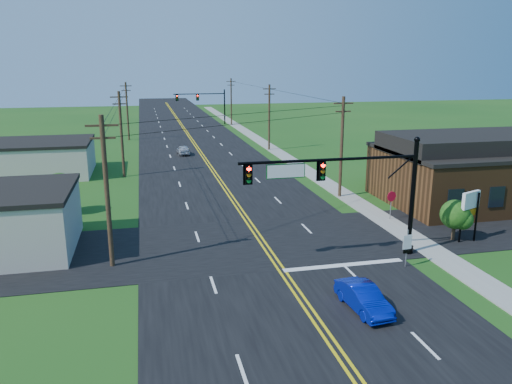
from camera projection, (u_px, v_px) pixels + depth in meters
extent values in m
plane|color=#184915|center=(321.00, 333.00, 22.38)|extent=(260.00, 260.00, 0.00)
cube|color=black|center=(198.00, 150.00, 69.59)|extent=(16.00, 220.00, 0.04)
cube|color=black|center=(260.00, 242.00, 33.71)|extent=(70.00, 10.00, 0.04)
cube|color=gray|center=(290.00, 160.00, 62.39)|extent=(2.00, 160.00, 0.08)
cylinder|color=black|center=(412.00, 199.00, 30.92)|extent=(0.28, 0.28, 7.20)
cylinder|color=black|center=(408.00, 249.00, 31.76)|extent=(0.60, 0.60, 0.50)
sphere|color=black|center=(417.00, 140.00, 30.00)|extent=(0.36, 0.36, 0.36)
cylinder|color=black|center=(330.00, 160.00, 29.07)|extent=(11.00, 0.18, 0.18)
cube|color=#055915|center=(286.00, 171.00, 28.63)|extent=(2.30, 0.06, 0.85)
cylinder|color=black|center=(225.00, 106.00, 98.91)|extent=(0.28, 0.28, 7.20)
cylinder|color=black|center=(225.00, 123.00, 99.75)|extent=(0.60, 0.60, 0.50)
sphere|color=black|center=(224.00, 87.00, 97.98)|extent=(0.36, 0.36, 0.36)
cylinder|color=black|center=(199.00, 94.00, 97.24)|extent=(10.00, 0.18, 0.18)
cube|color=#055915|center=(183.00, 97.00, 96.69)|extent=(2.30, 0.06, 0.85)
cube|color=#553318|center=(469.00, 177.00, 43.12)|extent=(14.00, 11.00, 4.40)
cube|color=black|center=(472.00, 150.00, 42.53)|extent=(14.20, 11.20, 0.30)
cube|color=#B8AF9D|center=(33.00, 160.00, 53.76)|extent=(12.00, 9.00, 3.40)
cube|color=black|center=(31.00, 143.00, 53.30)|extent=(12.20, 9.20, 0.30)
cylinder|color=#352018|center=(107.00, 193.00, 28.66)|extent=(0.28, 0.28, 9.00)
cube|color=#352018|center=(102.00, 126.00, 27.69)|extent=(1.80, 0.12, 0.12)
cube|color=#352018|center=(103.00, 138.00, 27.86)|extent=(1.40, 0.12, 0.12)
cylinder|color=#352018|center=(122.00, 135.00, 52.27)|extent=(0.28, 0.28, 9.00)
cube|color=#352018|center=(119.00, 97.00, 51.29)|extent=(1.80, 0.12, 0.12)
cube|color=#352018|center=(119.00, 104.00, 51.47)|extent=(1.40, 0.12, 0.12)
cylinder|color=#352018|center=(127.00, 111.00, 77.76)|extent=(0.28, 0.28, 9.00)
cube|color=#352018|center=(126.00, 86.00, 76.79)|extent=(1.80, 0.12, 0.12)
cube|color=#352018|center=(126.00, 91.00, 76.96)|extent=(1.40, 0.12, 0.12)
cylinder|color=#352018|center=(342.00, 148.00, 44.13)|extent=(0.28, 0.28, 9.00)
cube|color=#352018|center=(343.00, 103.00, 43.16)|extent=(1.80, 0.12, 0.12)
cube|color=#352018|center=(343.00, 111.00, 43.33)|extent=(1.40, 0.12, 0.12)
cylinder|color=#352018|center=(269.00, 118.00, 68.68)|extent=(0.28, 0.28, 9.00)
cube|color=#352018|center=(269.00, 89.00, 67.71)|extent=(1.80, 0.12, 0.12)
cube|color=#352018|center=(269.00, 94.00, 67.88)|extent=(1.40, 0.12, 0.12)
cylinder|color=#352018|center=(231.00, 102.00, 97.01)|extent=(0.28, 0.28, 9.00)
cube|color=#352018|center=(231.00, 81.00, 96.04)|extent=(1.80, 0.12, 0.12)
cube|color=#352018|center=(231.00, 85.00, 96.21)|extent=(1.40, 0.12, 0.12)
cylinder|color=#352018|center=(383.00, 174.00, 50.13)|extent=(0.24, 0.24, 1.85)
sphere|color=#184410|center=(384.00, 158.00, 49.71)|extent=(3.00, 3.00, 3.00)
cylinder|color=#352018|center=(453.00, 231.00, 33.98)|extent=(0.24, 0.24, 1.32)
sphere|color=#184410|center=(455.00, 214.00, 33.68)|extent=(2.00, 2.00, 2.00)
cylinder|color=#352018|center=(61.00, 205.00, 39.96)|extent=(0.24, 0.24, 1.54)
sphere|color=#184410|center=(60.00, 188.00, 39.61)|extent=(2.40, 2.40, 2.40)
imported|color=#0718A4|center=(363.00, 299.00, 24.31)|extent=(1.68, 3.91, 1.25)
imported|color=silver|center=(183.00, 150.00, 66.06)|extent=(1.63, 3.70, 1.24)
cylinder|color=slate|center=(407.00, 249.00, 29.36)|extent=(0.08, 0.08, 2.34)
cube|color=white|center=(408.00, 238.00, 29.16)|extent=(0.59, 0.08, 0.32)
cube|color=white|center=(407.00, 244.00, 29.27)|extent=(0.59, 0.08, 0.59)
cube|color=black|center=(407.00, 251.00, 29.37)|extent=(0.48, 0.08, 0.23)
cylinder|color=slate|center=(391.00, 207.00, 38.29)|extent=(0.08, 0.08, 2.16)
cylinder|color=red|center=(392.00, 196.00, 38.05)|extent=(0.82, 0.18, 0.82)
cylinder|color=black|center=(461.00, 218.00, 33.27)|extent=(0.17, 0.17, 3.44)
cylinder|color=black|center=(476.00, 217.00, 33.52)|extent=(0.17, 0.17, 3.44)
cube|color=white|center=(471.00, 200.00, 33.08)|extent=(1.68, 0.88, 1.15)
cube|color=#CC720C|center=(470.00, 212.00, 33.30)|extent=(1.49, 0.78, 0.48)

